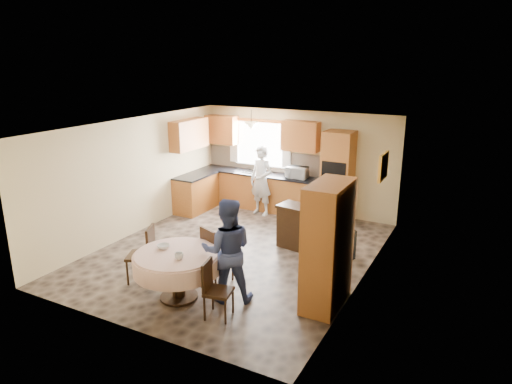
{
  "coord_description": "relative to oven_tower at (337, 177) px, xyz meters",
  "views": [
    {
      "loc": [
        4.21,
        -7.18,
        3.69
      ],
      "look_at": [
        0.28,
        0.3,
        1.2
      ],
      "focal_mm": 32.0,
      "sensor_mm": 36.0,
      "label": 1
    }
  ],
  "objects": [
    {
      "name": "backsplash",
      "position": [
        -2.0,
        0.3,
        0.12
      ],
      "size": [
        3.3,
        0.02,
        0.55
      ],
      "primitive_type": "cube",
      "color": "tan",
      "rests_on": "wall_back"
    },
    {
      "name": "base_cab_left",
      "position": [
        -3.35,
        -0.89,
        -0.62
      ],
      "size": [
        0.6,
        1.2,
        0.88
      ],
      "primitive_type": "cube",
      "color": "#C27133",
      "rests_on": "floor"
    },
    {
      "name": "counter_back",
      "position": [
        -2.0,
        0.01,
        -0.16
      ],
      "size": [
        3.3,
        0.64,
        0.04
      ],
      "primitive_type": "cube",
      "color": "black",
      "rests_on": "base_cab_back"
    },
    {
      "name": "microwave",
      "position": [
        -1.0,
        -0.04,
        -0.0
      ],
      "size": [
        0.52,
        0.37,
        0.28
      ],
      "primitive_type": "imported",
      "rotation": [
        0.0,
        0.0,
        0.06
      ],
      "color": "silver",
      "rests_on": "counter_back"
    },
    {
      "name": "wall_front",
      "position": [
        -1.15,
        -5.69,
        0.19
      ],
      "size": [
        5.0,
        0.02,
        2.5
      ],
      "primitive_type": "cube",
      "color": "#D0BA85",
      "rests_on": "floor"
    },
    {
      "name": "window",
      "position": [
        -2.15,
        0.29,
        0.54
      ],
      "size": [
        1.4,
        0.03,
        1.1
      ],
      "primitive_type": "cube",
      "color": "white",
      "rests_on": "wall_back"
    },
    {
      "name": "framed_picture",
      "position": [
        1.32,
        -1.45,
        0.69
      ],
      "size": [
        0.06,
        0.61,
        0.51
      ],
      "color": "gold",
      "rests_on": "wall_right"
    },
    {
      "name": "ceiling",
      "position": [
        -1.15,
        -2.69,
        1.44
      ],
      "size": [
        5.0,
        6.0,
        0.01
      ],
      "primitive_type": "cube",
      "color": "white",
      "rests_on": "wall_back"
    },
    {
      "name": "curtain_right",
      "position": [
        -1.4,
        0.24,
        0.59
      ],
      "size": [
        0.22,
        0.02,
        1.15
      ],
      "primitive_type": "cube",
      "color": "white",
      "rests_on": "wall_back"
    },
    {
      "name": "wall_left",
      "position": [
        -3.65,
        -2.69,
        0.19
      ],
      "size": [
        0.02,
        6.0,
        2.5
      ],
      "primitive_type": "cube",
      "color": "#D0BA85",
      "rests_on": "floor"
    },
    {
      "name": "dining_table",
      "position": [
        -1.07,
        -4.66,
        -0.45
      ],
      "size": [
        1.37,
        1.37,
        0.78
      ],
      "color": "#331E0E",
      "rests_on": "floor"
    },
    {
      "name": "person_dining",
      "position": [
        -0.35,
        -4.32,
        -0.22
      ],
      "size": [
        1.02,
        0.95,
        1.67
      ],
      "primitive_type": "imported",
      "rotation": [
        0.0,
        0.0,
        3.66
      ],
      "color": "navy",
      "rests_on": "floor"
    },
    {
      "name": "bowl_sideboard",
      "position": [
        -0.37,
        -1.92,
        -0.21
      ],
      "size": [
        0.27,
        0.27,
        0.05
      ],
      "primitive_type": "imported",
      "rotation": [
        0.0,
        0.0,
        -0.33
      ],
      "color": "#B2B2B2",
      "rests_on": "sideboard"
    },
    {
      "name": "cup_table",
      "position": [
        -0.89,
        -4.84,
        -0.23
      ],
      "size": [
        0.17,
        0.17,
        0.1
      ],
      "primitive_type": "imported",
      "rotation": [
        0.0,
        0.0,
        -0.32
      ],
      "color": "#B2B2B2",
      "rests_on": "dining_table"
    },
    {
      "name": "wall_back",
      "position": [
        -1.15,
        0.31,
        0.19
      ],
      "size": [
        5.0,
        0.02,
        2.5
      ],
      "primitive_type": "cube",
      "color": "#D0BA85",
      "rests_on": "floor"
    },
    {
      "name": "oven_tower",
      "position": [
        0.0,
        0.0,
        0.0
      ],
      "size": [
        0.66,
        0.62,
        2.12
      ],
      "primitive_type": "cube",
      "color": "#C27133",
      "rests_on": "floor"
    },
    {
      "name": "bowl_table",
      "position": [
        -1.36,
        -4.62,
        -0.25
      ],
      "size": [
        0.25,
        0.25,
        0.06
      ],
      "primitive_type": "imported",
      "rotation": [
        0.0,
        0.0,
        -0.29
      ],
      "color": "#B2B2B2",
      "rests_on": "dining_table"
    },
    {
      "name": "bottle_sideboard",
      "position": [
        0.28,
        -1.92,
        -0.1
      ],
      "size": [
        0.12,
        0.12,
        0.27
      ],
      "primitive_type": "imported",
      "rotation": [
        0.0,
        0.0,
        -0.2
      ],
      "color": "silver",
      "rests_on": "sideboard"
    },
    {
      "name": "pendant",
      "position": [
        -2.15,
        -0.19,
        1.06
      ],
      "size": [
        0.36,
        0.36,
        0.18
      ],
      "primitive_type": "cone",
      "rotation": [
        3.14,
        0.0,
        0.0
      ],
      "color": "beige",
      "rests_on": "ceiling"
    },
    {
      "name": "oven_upper",
      "position": [
        0.0,
        -0.31,
        0.19
      ],
      "size": [
        0.56,
        0.01,
        0.45
      ],
      "primitive_type": "cube",
      "color": "black",
      "rests_on": "oven_tower"
    },
    {
      "name": "curtain_left",
      "position": [
        -2.9,
        0.24,
        0.59
      ],
      "size": [
        0.22,
        0.02,
        1.15
      ],
      "primitive_type": "cube",
      "color": "white",
      "rests_on": "wall_back"
    },
    {
      "name": "chair_back",
      "position": [
        -0.88,
        -3.91,
        -0.52
      ],
      "size": [
        0.55,
        0.55,
        0.98
      ],
      "rotation": [
        0.0,
        0.0,
        2.76
      ],
      "color": "#331E0E",
      "rests_on": "floor"
    },
    {
      "name": "space_heater",
      "position": [
        0.78,
        -1.95,
        -0.77
      ],
      "size": [
        0.5,
        0.44,
        0.58
      ],
      "primitive_type": "cube",
      "rotation": [
        0.0,
        0.0,
        -0.42
      ],
      "color": "black",
      "rests_on": "floor"
    },
    {
      "name": "wall_right",
      "position": [
        1.35,
        -2.69,
        0.19
      ],
      "size": [
        0.02,
        6.0,
        2.5
      ],
      "primitive_type": "cube",
      "color": "#D0BA85",
      "rests_on": "floor"
    },
    {
      "name": "floor",
      "position": [
        -1.15,
        -2.69,
        -1.06
      ],
      "size": [
        5.0,
        6.0,
        0.01
      ],
      "primitive_type": "cube",
      "color": "#6F5D4E",
      "rests_on": "ground"
    },
    {
      "name": "oven_lower",
      "position": [
        0.0,
        -0.31,
        -0.31
      ],
      "size": [
        0.56,
        0.01,
        0.45
      ],
      "primitive_type": "cube",
      "color": "black",
      "rests_on": "oven_tower"
    },
    {
      "name": "wall_cab_left",
      "position": [
        -3.2,
        0.15,
        0.85
      ],
      "size": [
        0.85,
        0.33,
        0.72
      ],
      "primitive_type": "cube",
      "color": "#BB682E",
      "rests_on": "wall_back"
    },
    {
      "name": "person_sink",
      "position": [
        -1.77,
        -0.4,
        -0.22
      ],
      "size": [
        0.69,
        0.52,
        1.69
      ],
      "primitive_type": "imported",
      "rotation": [
        0.0,
        0.0,
        -0.2
      ],
      "color": "silver",
      "rests_on": "floor"
    },
    {
      "name": "cupboard",
      "position": [
        1.07,
        -3.76,
        -0.08
      ],
      "size": [
        0.51,
        1.03,
        1.96
      ],
      "primitive_type": "cube",
      "color": "#C27133",
      "rests_on": "floor"
    },
    {
      "name": "counter_left",
      "position": [
        -3.35,
        -0.89,
        -0.16
      ],
      "size": [
        0.64,
        1.2,
        0.04
      ],
      "primitive_type": "cube",
      "color": "black",
      "rests_on": "base_cab_left"
    },
    {
      "name": "base_cab_back",
      "position": [
        -2.0,
        0.01,
        -0.62
      ],
      "size": [
        3.3,
        0.6,
        0.88
      ],
      "primitive_type": "cube",
      "color": "#C27133",
      "rests_on": "floor"
    },
    {
      "name": "wall_cab_right",
      "position": [
        -1.0,
        0.15,
        0.85
      ],
      "size": [
        0.9,
        0.33,
        0.72
      ],
      "primitive_type": "cube",
      "color": "#BB682E",
      "rests_on": "wall_back"
    },
    {
      "name": "sideboard",
      "position": [
        0.0,
        -1.92,
        -0.65
      ],
      "size": [
        1.22,
        0.65,
        0.83
      ],
      "primitive_type": "cube",
      "rotation": [
        0.0,
        0.0,
        -0.16
      ],
      "color": "#331E0E",
      "rests_on": "floor"
    },
    {
      "name": "chair_left",
      "position": [
        -1.92,
        -4.44,
        -0.51
      ],
      "size": [
        0.56,
        0.56,
        0.99
      ],
      "rotation": [
        0.0,
        0.0,
        -1.15
      ],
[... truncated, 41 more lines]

